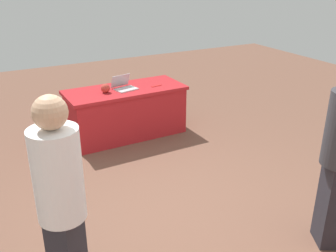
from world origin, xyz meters
TOP-DOWN VIEW (x-y plane):
  - ground_plane at (0.00, 0.00)m, footprint 14.40×14.40m
  - table_foreground at (-0.43, -2.15)m, footprint 1.83×0.82m
  - person_attendee_standing at (1.21, 0.76)m, footprint 0.48×0.48m
  - laptop_silver at (-0.42, -2.13)m, footprint 0.37×0.35m
  - yarn_ball at (-0.11, -2.09)m, footprint 0.13×0.13m
  - scissors_red at (-0.91, -2.04)m, footprint 0.18×0.07m

SIDE VIEW (x-z plane):
  - ground_plane at x=0.00m, z-range 0.00..0.00m
  - table_foreground at x=-0.43m, z-range 0.00..0.76m
  - scissors_red at x=-0.91m, z-range 0.76..0.77m
  - laptop_silver at x=-0.42m, z-range 0.70..0.90m
  - yarn_ball at x=-0.11m, z-range 0.76..0.90m
  - person_attendee_standing at x=1.21m, z-range 0.11..1.87m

